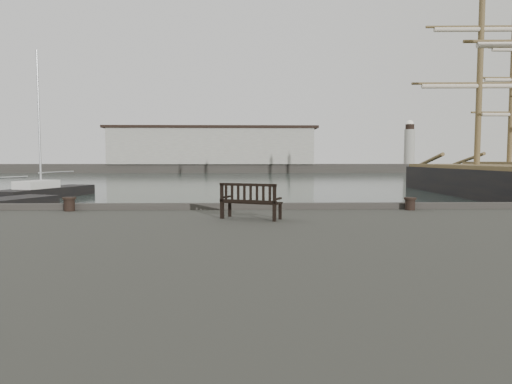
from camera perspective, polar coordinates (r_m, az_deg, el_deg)
ground at (r=14.06m, az=1.04°, el=-8.42°), size 400.00×400.00×0.00m
breakwater at (r=105.79m, az=-3.67°, el=4.76°), size 140.00×9.50×12.20m
bench at (r=11.37m, az=-0.67°, el=-2.01°), size 1.59×1.09×0.87m
bollard_left at (r=14.20m, az=-22.31°, el=-1.41°), size 0.49×0.49×0.40m
bollard_right at (r=14.15m, az=18.70°, el=-1.40°), size 0.45×0.45×0.37m
yacht_d at (r=40.13m, az=-24.80°, el=-0.31°), size 5.04×9.95×12.08m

